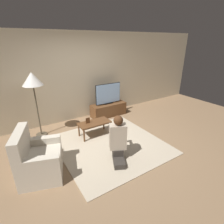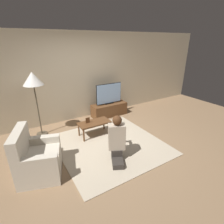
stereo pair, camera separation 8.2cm
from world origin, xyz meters
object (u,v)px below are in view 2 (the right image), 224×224
(coffee_table, at_px, (94,124))
(armchair, at_px, (38,160))
(floor_lamp, at_px, (33,81))
(person_kneeling, at_px, (117,138))
(tv, at_px, (109,94))

(coffee_table, xyz_separation_m, armchair, (-1.53, -0.76, -0.02))
(floor_lamp, height_order, person_kneeling, floor_lamp)
(floor_lamp, height_order, armchair, floor_lamp)
(coffee_table, height_order, floor_lamp, floor_lamp)
(tv, relative_size, armchair, 0.90)
(coffee_table, height_order, armchair, armchair)
(tv, bearing_deg, armchair, -146.10)
(tv, xyz_separation_m, coffee_table, (-1.00, -0.94, -0.42))
(coffee_table, bearing_deg, tv, 43.20)
(floor_lamp, relative_size, armchair, 1.67)
(person_kneeling, bearing_deg, coffee_table, -65.83)
(floor_lamp, bearing_deg, armchair, -102.43)
(tv, xyz_separation_m, person_kneeling, (-1.05, -2.09, -0.25))
(coffee_table, distance_m, floor_lamp, 1.80)
(tv, distance_m, person_kneeling, 2.35)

